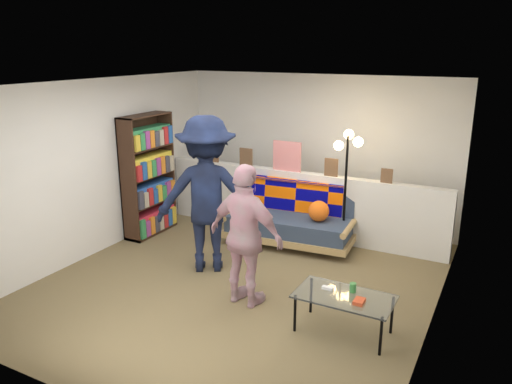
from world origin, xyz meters
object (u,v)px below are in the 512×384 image
Objects in this scene: bookshelf at (148,179)px; person_left at (207,195)px; futon_sofa at (292,219)px; person_right at (246,236)px; floor_lamp at (347,166)px; coffee_table at (345,298)px.

person_left reaches higher than bookshelf.
futon_sofa is at bearing 16.66° from bookshelf.
floor_lamp is at bearing -94.83° from person_right.
bookshelf is 2.99m from floor_lamp.
coffee_table is 0.49× the size of person_left.
person_left is 1.09m from person_right.
bookshelf is 3.85m from coffee_table.
bookshelf is (-2.13, -0.64, 0.49)m from futon_sofa.
floor_lamp is 2.00m from person_left.
person_left is 1.24× the size of person_right.
person_right reaches higher than futon_sofa.
person_left reaches higher than person_right.
coffee_table is (3.57, -1.35, -0.48)m from bookshelf.
person_left reaches higher than coffee_table.
floor_lamp is 0.85× the size of person_left.
floor_lamp is at bearing 15.30° from bookshelf.
person_left is at bearing -115.12° from futon_sofa.
bookshelf is 0.92× the size of person_left.
person_right is at bearing 176.20° from coffee_table.
person_left is at bearing 161.87° from coffee_table.
floor_lamp is at bearing 11.28° from futon_sofa.
coffee_table is 0.57× the size of floor_lamp.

